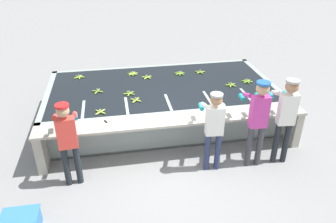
% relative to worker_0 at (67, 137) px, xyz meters
% --- Properties ---
extents(ground_plane, '(80.00, 80.00, 0.00)m').
position_rel_worker_0_xyz_m(ground_plane, '(1.95, 0.26, -0.97)').
color(ground_plane, gray).
rests_on(ground_plane, ground).
extents(wash_tank, '(5.30, 2.78, 0.83)m').
position_rel_worker_0_xyz_m(wash_tank, '(1.95, 2.09, -0.56)').
color(wash_tank, gray).
rests_on(wash_tank, ground).
extents(work_ledge, '(5.30, 0.45, 0.83)m').
position_rel_worker_0_xyz_m(work_ledge, '(1.95, 0.49, -0.35)').
color(work_ledge, '#A8A393').
rests_on(work_ledge, ground).
extents(worker_0, '(0.45, 0.73, 1.60)m').
position_rel_worker_0_xyz_m(worker_0, '(0.00, 0.00, 0.00)').
color(worker_0, '#1E2328').
rests_on(worker_0, ground).
extents(worker_1, '(0.45, 0.73, 1.59)m').
position_rel_worker_0_xyz_m(worker_1, '(2.56, -0.03, -0.01)').
color(worker_1, navy).
rests_on(worker_1, ground).
extents(worker_2, '(0.43, 0.73, 1.75)m').
position_rel_worker_0_xyz_m(worker_2, '(3.37, -0.06, 0.11)').
color(worker_2, '#38383D').
rests_on(worker_2, ground).
extents(worker_3, '(0.45, 0.74, 1.75)m').
position_rel_worker_0_xyz_m(worker_3, '(3.93, -0.05, 0.11)').
color(worker_3, '#1E2328').
rests_on(worker_3, ground).
extents(banana_bunch_floating_0, '(0.28, 0.28, 0.08)m').
position_rel_worker_0_xyz_m(banana_bunch_floating_0, '(2.52, 2.75, -0.12)').
color(banana_bunch_floating_0, '#75A333').
rests_on(banana_bunch_floating_0, wash_tank).
extents(banana_bunch_floating_1, '(0.28, 0.27, 0.08)m').
position_rel_worker_0_xyz_m(banana_bunch_floating_1, '(1.67, 2.65, -0.12)').
color(banana_bunch_floating_1, '#9EC642').
rests_on(banana_bunch_floating_1, wash_tank).
extents(banana_bunch_floating_2, '(0.27, 0.28, 0.08)m').
position_rel_worker_0_xyz_m(banana_bunch_floating_2, '(4.02, 1.96, -0.12)').
color(banana_bunch_floating_2, '#7FAD33').
rests_on(banana_bunch_floating_2, wash_tank).
extents(banana_bunch_floating_3, '(0.27, 0.27, 0.08)m').
position_rel_worker_0_xyz_m(banana_bunch_floating_3, '(0.46, 2.02, -0.12)').
color(banana_bunch_floating_3, '#75A333').
rests_on(banana_bunch_floating_3, wash_tank).
extents(banana_bunch_floating_4, '(0.27, 0.27, 0.08)m').
position_rel_worker_0_xyz_m(banana_bunch_floating_4, '(3.56, 1.82, -0.12)').
color(banana_bunch_floating_4, '#7FAD33').
rests_on(banana_bunch_floating_4, wash_tank).
extents(banana_bunch_floating_5, '(0.27, 0.27, 0.08)m').
position_rel_worker_0_xyz_m(banana_bunch_floating_5, '(0.01, 2.95, -0.12)').
color(banana_bunch_floating_5, '#93BC3D').
rests_on(banana_bunch_floating_5, wash_tank).
extents(banana_bunch_floating_6, '(0.25, 0.25, 0.08)m').
position_rel_worker_0_xyz_m(banana_bunch_floating_6, '(1.28, 1.42, -0.12)').
color(banana_bunch_floating_6, '#9EC642').
rests_on(banana_bunch_floating_6, wash_tank).
extents(banana_bunch_floating_7, '(0.23, 0.23, 0.08)m').
position_rel_worker_0_xyz_m(banana_bunch_floating_7, '(0.53, 1.02, -0.12)').
color(banana_bunch_floating_7, '#9EC642').
rests_on(banana_bunch_floating_7, wash_tank).
extents(banana_bunch_floating_8, '(0.27, 0.28, 0.08)m').
position_rel_worker_0_xyz_m(banana_bunch_floating_8, '(3.06, 2.75, -0.12)').
color(banana_bunch_floating_8, '#8CB738').
rests_on(banana_bunch_floating_8, wash_tank).
extents(banana_bunch_floating_9, '(0.28, 0.28, 0.08)m').
position_rel_worker_0_xyz_m(banana_bunch_floating_9, '(1.34, 2.94, -0.12)').
color(banana_bunch_floating_9, '#9EC642').
rests_on(banana_bunch_floating_9, wash_tank).
extents(banana_bunch_floating_10, '(0.27, 0.28, 0.08)m').
position_rel_worker_0_xyz_m(banana_bunch_floating_10, '(1.16, 1.78, -0.12)').
color(banana_bunch_floating_10, '#75A333').
rests_on(banana_bunch_floating_10, wash_tank).
extents(knife_0, '(0.18, 0.33, 0.02)m').
position_rel_worker_0_xyz_m(knife_0, '(0.67, 0.57, -0.12)').
color(knife_0, silver).
rests_on(knife_0, work_ledge).
extents(crate, '(0.55, 0.39, 0.32)m').
position_rel_worker_0_xyz_m(crate, '(-0.70, -1.02, -0.80)').
color(crate, '#3375B7').
rests_on(crate, ground).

